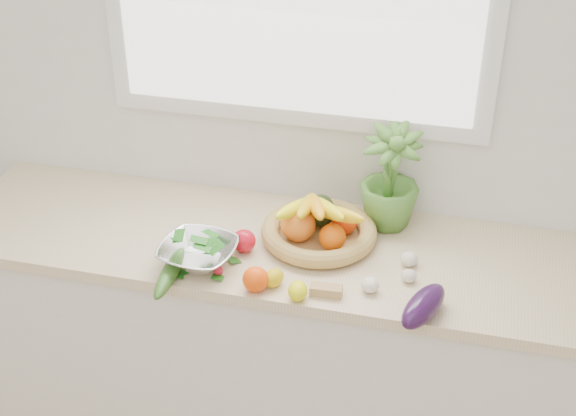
% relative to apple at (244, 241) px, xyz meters
% --- Properties ---
extents(back_wall, '(4.50, 0.02, 2.70)m').
position_rel_apple_xyz_m(back_wall, '(0.08, 0.38, 0.41)').
color(back_wall, white).
rests_on(back_wall, ground).
extents(counter_cabinet, '(2.20, 0.58, 0.86)m').
position_rel_apple_xyz_m(counter_cabinet, '(0.08, 0.08, -0.51)').
color(counter_cabinet, silver).
rests_on(counter_cabinet, ground).
extents(countertop, '(2.24, 0.62, 0.04)m').
position_rel_apple_xyz_m(countertop, '(0.08, 0.08, -0.06)').
color(countertop, beige).
rests_on(countertop, counter_cabinet).
extents(orange_loose, '(0.10, 0.10, 0.08)m').
position_rel_apple_xyz_m(orange_loose, '(0.09, -0.19, 0.00)').
color(orange_loose, '#FF4C08').
rests_on(orange_loose, countertop).
extents(lemon_a, '(0.07, 0.08, 0.06)m').
position_rel_apple_xyz_m(lemon_a, '(0.23, -0.20, -0.01)').
color(lemon_a, '#F2EE0D').
rests_on(lemon_a, countertop).
extents(lemon_b, '(0.08, 0.09, 0.06)m').
position_rel_apple_xyz_m(lemon_b, '(0.14, -0.16, -0.01)').
color(lemon_b, gold).
rests_on(lemon_b, countertop).
extents(lemon_c, '(0.09, 0.10, 0.06)m').
position_rel_apple_xyz_m(lemon_c, '(0.09, -0.18, -0.01)').
color(lemon_c, yellow).
rests_on(lemon_c, countertop).
extents(apple, '(0.09, 0.09, 0.08)m').
position_rel_apple_xyz_m(apple, '(0.00, 0.00, 0.00)').
color(apple, red).
rests_on(apple, countertop).
extents(ginger, '(0.10, 0.05, 0.03)m').
position_rel_apple_xyz_m(ginger, '(0.31, -0.16, -0.02)').
color(ginger, tan).
rests_on(ginger, countertop).
extents(garlic_a, '(0.06, 0.06, 0.04)m').
position_rel_apple_xyz_m(garlic_a, '(0.54, -0.04, -0.02)').
color(garlic_a, beige).
rests_on(garlic_a, countertop).
extents(garlic_b, '(0.06, 0.06, 0.05)m').
position_rel_apple_xyz_m(garlic_b, '(0.53, 0.05, -0.01)').
color(garlic_b, beige).
rests_on(garlic_b, countertop).
extents(garlic_c, '(0.07, 0.07, 0.05)m').
position_rel_apple_xyz_m(garlic_c, '(0.43, -0.11, -0.02)').
color(garlic_c, silver).
rests_on(garlic_c, countertop).
extents(eggplant, '(0.16, 0.23, 0.09)m').
position_rel_apple_xyz_m(eggplant, '(0.60, -0.20, 0.01)').
color(eggplant, '#2A0F37').
rests_on(eggplant, countertop).
extents(cucumber, '(0.07, 0.27, 0.05)m').
position_rel_apple_xyz_m(cucumber, '(-0.18, -0.20, -0.01)').
color(cucumber, '#285218').
rests_on(cucumber, countertop).
extents(radish, '(0.04, 0.04, 0.03)m').
position_rel_apple_xyz_m(radish, '(-0.04, -0.14, -0.02)').
color(radish, red).
rests_on(radish, countertop).
extents(potted_herb, '(0.22, 0.22, 0.36)m').
position_rel_apple_xyz_m(potted_herb, '(0.43, 0.27, 0.15)').
color(potted_herb, '#4D8630').
rests_on(potted_herb, countertop).
extents(fruit_basket, '(0.49, 0.49, 0.19)m').
position_rel_apple_xyz_m(fruit_basket, '(0.22, 0.12, 0.02)').
color(fruit_basket, tan).
rests_on(fruit_basket, countertop).
extents(colander_with_spinach, '(0.26, 0.26, 0.12)m').
position_rel_apple_xyz_m(colander_with_spinach, '(-0.12, -0.11, 0.02)').
color(colander_with_spinach, silver).
rests_on(colander_with_spinach, countertop).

